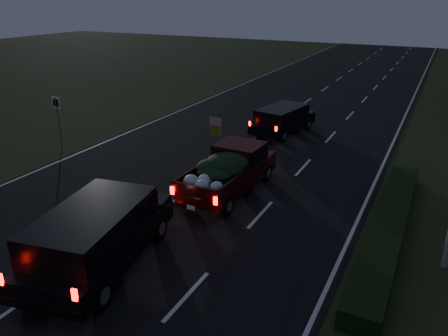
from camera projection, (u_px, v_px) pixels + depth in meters
The scene contains 7 objects.
ground at pixel (135, 223), 14.86m from camera, with size 120.00×120.00×0.00m, color black.
road_asphalt at pixel (135, 223), 14.85m from camera, with size 14.00×120.00×0.02m, color black.
hedge_row at pixel (388, 228), 13.97m from camera, with size 1.00×10.00×0.60m, color black.
route_sign at pixel (58, 113), 21.93m from camera, with size 0.55×0.08×2.50m.
pickup_truck at pixel (229, 168), 16.89m from camera, with size 2.06×5.05×2.62m.
lead_suv at pixel (282, 117), 23.98m from camera, with size 2.53×4.54×1.23m.
rear_suv at pixel (96, 232), 12.08m from camera, with size 3.13×5.62×1.53m.
Camera 1 is at (8.62, -10.29, 7.30)m, focal length 35.00 mm.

